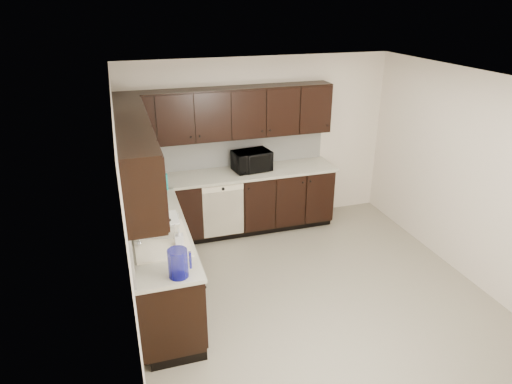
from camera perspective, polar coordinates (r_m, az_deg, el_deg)
floor at (r=5.68m, az=6.51°, el=-11.90°), size 4.00×4.00×0.00m
ceiling at (r=4.71m, az=7.91°, el=13.84°), size 4.00×4.00×0.00m
wall_back at (r=6.82m, az=0.32°, el=6.16°), size 4.00×0.02×2.50m
wall_left at (r=4.67m, az=-15.95°, el=-3.13°), size 0.02×4.00×2.50m
wall_right at (r=6.12m, az=24.52°, el=1.98°), size 0.02×4.00×2.50m
wall_front at (r=3.57m, az=20.48°, el=-12.53°), size 4.00×0.02×2.50m
lower_cabinets at (r=6.11m, az=-6.22°, el=-4.59°), size 3.00×2.80×0.90m
countertop at (r=5.89m, az=-6.44°, el=-0.25°), size 3.03×2.83×0.04m
backsplash at (r=5.96m, az=-8.93°, el=2.59°), size 3.00×2.80×0.48m
upper_cabinets at (r=5.68m, az=-7.96°, el=7.90°), size 3.00×2.80×0.70m
dishwasher at (r=6.37m, az=-4.10°, el=-1.97°), size 0.58×0.04×0.78m
sink at (r=4.83m, az=-11.68°, el=-6.67°), size 0.54×0.82×0.42m
microwave at (r=6.55m, az=-0.55°, el=3.93°), size 0.57×0.43×0.29m
soap_bottle_a at (r=4.64m, az=-9.59°, el=-5.67°), size 0.09×0.09×0.19m
soap_bottle_b at (r=5.49m, az=-14.68°, el=-1.04°), size 0.12×0.12×0.25m
toaster_oven at (r=6.31m, az=-14.08°, el=2.03°), size 0.35×0.26×0.21m
storage_bin at (r=4.92m, az=-12.24°, el=-4.25°), size 0.49×0.42×0.17m
blue_pitcher at (r=4.15m, az=-9.72°, el=-8.78°), size 0.22×0.22×0.27m
teal_tumbler at (r=6.01m, az=-11.41°, el=1.22°), size 0.12×0.12×0.22m
paper_towel_roll at (r=5.54m, az=-11.98°, el=-0.21°), size 0.15×0.15×0.31m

